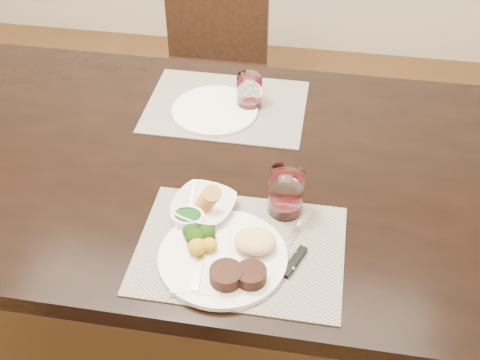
% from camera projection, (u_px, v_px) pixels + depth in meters
% --- Properties ---
extents(ground_plane, '(4.50, 4.50, 0.00)m').
position_uv_depth(ground_plane, '(163.00, 322.00, 2.09)').
color(ground_plane, '#472C16').
rests_on(ground_plane, ground).
extents(dining_table, '(2.00, 1.00, 0.75)m').
position_uv_depth(dining_table, '(143.00, 178.00, 1.65)').
color(dining_table, black).
rests_on(dining_table, ground).
extents(chair_far, '(0.42, 0.42, 0.90)m').
position_uv_depth(chair_far, '(213.00, 59.00, 2.45)').
color(chair_far, black).
rests_on(chair_far, ground).
extents(placemat_near, '(0.46, 0.34, 0.00)m').
position_uv_depth(placemat_near, '(240.00, 249.00, 1.34)').
color(placemat_near, slate).
rests_on(placemat_near, dining_table).
extents(placemat_far, '(0.46, 0.34, 0.00)m').
position_uv_depth(placemat_far, '(226.00, 106.00, 1.76)').
color(placemat_far, slate).
rests_on(placemat_far, dining_table).
extents(dinner_plate, '(0.28, 0.28, 0.05)m').
position_uv_depth(dinner_plate, '(228.00, 256.00, 1.30)').
color(dinner_plate, silver).
rests_on(dinner_plate, placemat_near).
extents(napkin_fork, '(0.12, 0.20, 0.02)m').
position_uv_depth(napkin_fork, '(201.00, 261.00, 1.30)').
color(napkin_fork, silver).
rests_on(napkin_fork, placemat_near).
extents(steak_knife, '(0.06, 0.22, 0.01)m').
position_uv_depth(steak_knife, '(295.00, 253.00, 1.32)').
color(steak_knife, silver).
rests_on(steak_knife, placemat_near).
extents(cracker_bowl, '(0.17, 0.17, 0.06)m').
position_uv_depth(cracker_bowl, '(204.00, 206.00, 1.42)').
color(cracker_bowl, silver).
rests_on(cracker_bowl, placemat_near).
extents(sauce_ramekin, '(0.08, 0.12, 0.06)m').
position_uv_depth(sauce_ramekin, '(188.00, 219.00, 1.39)').
color(sauce_ramekin, silver).
rests_on(sauce_ramekin, placemat_near).
extents(wine_glass_near, '(0.08, 0.08, 0.12)m').
position_uv_depth(wine_glass_near, '(286.00, 194.00, 1.40)').
color(wine_glass_near, silver).
rests_on(wine_glass_near, placemat_near).
extents(far_plate, '(0.25, 0.25, 0.01)m').
position_uv_depth(far_plate, '(215.00, 110.00, 1.73)').
color(far_plate, silver).
rests_on(far_plate, placemat_far).
extents(wine_glass_far, '(0.07, 0.07, 0.10)m').
position_uv_depth(wine_glass_far, '(249.00, 93.00, 1.73)').
color(wine_glass_far, silver).
rests_on(wine_glass_far, placemat_far).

